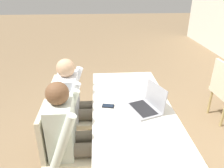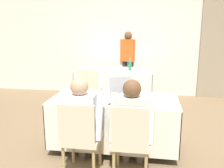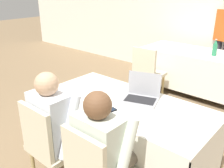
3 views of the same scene
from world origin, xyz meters
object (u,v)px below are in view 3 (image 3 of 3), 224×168
(person_red_shirt, at_px, (224,37))
(person_checkered_shirt, at_px, (58,123))
(chair_near_left, at_px, (50,143))
(laptop, at_px, (141,95))
(chair_far_spare, at_px, (147,71))
(cell_phone, at_px, (110,110))
(water_bottle, at_px, (215,48))
(person_white_shirt, at_px, (106,150))

(person_red_shirt, bearing_deg, person_checkered_shirt, -77.11)
(chair_near_left, relative_size, person_red_shirt, 0.57)
(laptop, xyz_separation_m, person_red_shirt, (-0.19, 2.90, 0.11))
(laptop, relative_size, chair_far_spare, 0.45)
(cell_phone, xyz_separation_m, chair_near_left, (-0.30, -0.46, -0.25))
(cell_phone, xyz_separation_m, water_bottle, (0.01, 2.51, 0.12))
(laptop, bearing_deg, person_red_shirt, 74.28)
(cell_phone, height_order, person_white_shirt, person_white_shirt)
(laptop, distance_m, cell_phone, 0.39)
(chair_far_spare, bearing_deg, chair_near_left, 97.78)
(chair_near_left, bearing_deg, person_white_shirt, -169.87)
(chair_near_left, xyz_separation_m, person_white_shirt, (0.58, 0.10, 0.16))
(water_bottle, distance_m, chair_far_spare, 1.13)
(cell_phone, bearing_deg, water_bottle, 102.52)
(cell_phone, relative_size, chair_near_left, 0.15)
(cell_phone, bearing_deg, person_checkered_shirt, -116.72)
(person_white_shirt, bearing_deg, person_red_shirt, -83.94)
(chair_far_spare, bearing_deg, cell_phone, 109.44)
(chair_far_spare, xyz_separation_m, person_checkered_shirt, (0.45, -2.11, 0.16))
(laptop, bearing_deg, person_checkered_shirt, -136.50)
(laptop, relative_size, person_red_shirt, 0.26)
(laptop, bearing_deg, chair_near_left, -133.59)
(water_bottle, relative_size, person_white_shirt, 0.23)
(person_red_shirt, bearing_deg, person_white_shirt, -68.03)
(water_bottle, height_order, chair_near_left, water_bottle)
(person_red_shirt, bearing_deg, water_bottle, -65.37)
(person_red_shirt, bearing_deg, chair_far_spare, -96.69)
(laptop, relative_size, water_bottle, 1.52)
(cell_phone, distance_m, person_white_shirt, 0.47)
(laptop, distance_m, person_red_shirt, 2.91)
(laptop, bearing_deg, water_bottle, 72.42)
(person_checkered_shirt, bearing_deg, chair_far_spare, -78.06)
(chair_near_left, distance_m, chair_far_spare, 2.26)
(water_bottle, bearing_deg, cell_phone, -90.31)
(laptop, xyz_separation_m, cell_phone, (-0.08, -0.38, -0.04))
(water_bottle, height_order, person_white_shirt, person_white_shirt)
(person_white_shirt, bearing_deg, person_checkered_shirt, 0.00)
(water_bottle, bearing_deg, person_red_shirt, 98.72)
(chair_far_spare, relative_size, person_red_shirt, 0.57)
(chair_near_left, bearing_deg, water_bottle, -95.99)
(person_white_shirt, bearing_deg, chair_far_spare, -64.08)
(cell_phone, relative_size, water_bottle, 0.51)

